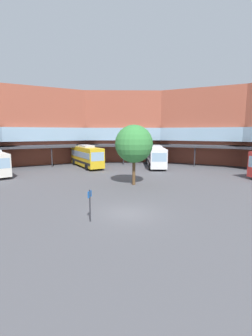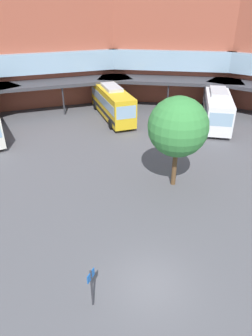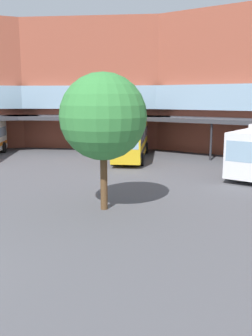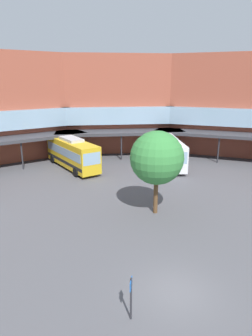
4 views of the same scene
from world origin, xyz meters
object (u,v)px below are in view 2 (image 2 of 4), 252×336
object	(u,v)px
bus_3	(112,102)
stop_sign_post	(92,284)
plaza_tree	(178,127)
bus_1	(217,106)

from	to	relation	value
bus_3	stop_sign_post	bearing A→B (deg)	-18.75
plaza_tree	stop_sign_post	size ratio (longest dim) A/B	3.10
bus_1	bus_3	xyz separation A→B (m)	(-11.87, 2.68, 0.04)
plaza_tree	stop_sign_post	world-z (taller)	plaza_tree
bus_1	bus_3	size ratio (longest dim) A/B	1.05
bus_1	plaza_tree	distance (m)	15.44
bus_1	bus_3	bearing A→B (deg)	-86.42
bus_1	stop_sign_post	size ratio (longest dim) A/B	5.09
stop_sign_post	bus_3	bearing A→B (deg)	84.89
bus_3	plaza_tree	world-z (taller)	plaza_tree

